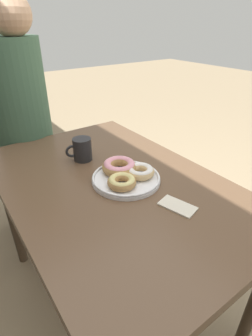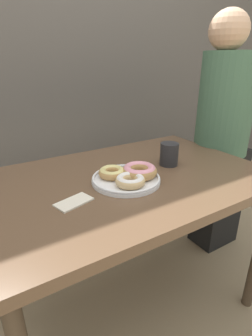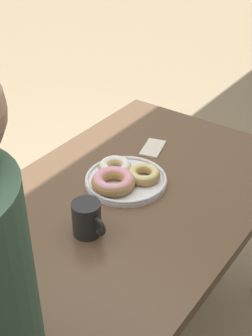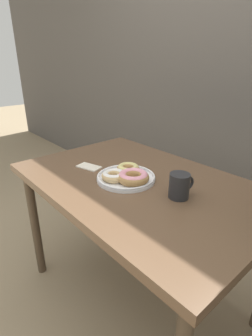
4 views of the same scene
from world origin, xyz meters
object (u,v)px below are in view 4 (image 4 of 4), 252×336
donut_plate (127,175)px  dining_table (138,194)px  napkin (89,167)px  coffee_mug (180,185)px

donut_plate → dining_table: bearing=61.2°
dining_table → donut_plate: 0.12m
dining_table → napkin: bearing=-161.3°
donut_plate → coffee_mug: bearing=13.4°
napkin → donut_plate: bearing=9.8°
napkin → dining_table: bearing=18.7°
donut_plate → napkin: bearing=-170.2°
dining_table → coffee_mug: bearing=2.6°
napkin → coffee_mug: bearing=11.6°
dining_table → coffee_mug: (0.23, 0.01, 0.13)m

